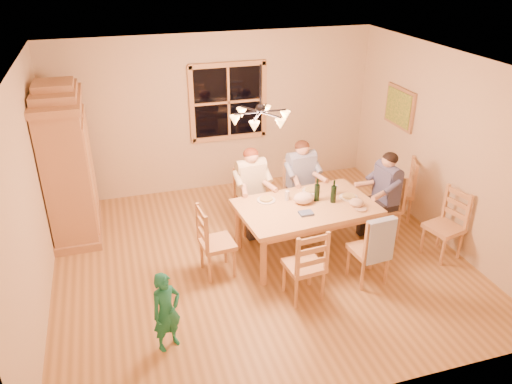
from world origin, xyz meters
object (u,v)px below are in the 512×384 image
object	(u,v)px
chair_end_right	(382,217)
chair_far_right	(300,203)
dining_table	(306,212)
child	(166,312)
wine_bottle_b	(334,191)
wine_bottle_a	(317,190)
chair_end_left	(218,253)
chair_spare_back	(397,200)
adult_woman	(251,180)
chair_near_left	(303,276)
armoire	(69,167)
chair_near_right	(368,260)
chandelier	(260,116)
chair_spare_front	(442,237)
chair_far_left	(251,212)
adult_plaid_man	(301,171)
adult_slate_man	(386,185)

from	to	relation	value
chair_end_right	chair_far_right	bearing A→B (deg)	46.64
dining_table	child	distance (m)	2.47
wine_bottle_b	wine_bottle_a	bearing A→B (deg)	151.48
chair_end_left	chair_spare_back	size ratio (longest dim) A/B	1.00
adult_woman	wine_bottle_b	distance (m)	1.26
chair_near_left	armoire	bearing A→B (deg)	132.19
chair_end_right	chair_spare_back	xyz separation A→B (m)	(0.51, 0.43, 0.00)
chair_near_left	chair_near_right	bearing A→B (deg)	0.00
chandelier	wine_bottle_a	distance (m)	1.43
dining_table	wine_bottle_b	size ratio (longest dim) A/B	5.89
wine_bottle_b	dining_table	bearing A→B (deg)	177.14
chair_end_left	chair_spare_front	xyz separation A→B (m)	(3.07, -0.51, 0.00)
chair_far_right	chair_near_left	bearing A→B (deg)	64.80
chair_far_left	armoire	bearing A→B (deg)	-21.49
dining_table	chair_far_left	distance (m)	1.05
dining_table	chair_spare_back	distance (m)	1.91
chair_near_right	chair_end_right	bearing A→B (deg)	46.74
dining_table	child	size ratio (longest dim) A/B	2.07
chandelier	chair_end_right	size ratio (longest dim) A/B	0.78
chair_far_right	adult_woman	world-z (taller)	adult_woman
dining_table	wine_bottle_b	xyz separation A→B (m)	(0.39, -0.02, 0.26)
chair_far_left	wine_bottle_b	world-z (taller)	wine_bottle_b
dining_table	wine_bottle_a	world-z (taller)	wine_bottle_a
armoire	wine_bottle_a	bearing A→B (deg)	-24.49
chandelier	wine_bottle_a	size ratio (longest dim) A/B	2.33
wine_bottle_a	chair_spare_back	distance (m)	1.78
chair_far_right	chair_end_right	world-z (taller)	same
chair_far_left	adult_plaid_man	size ratio (longest dim) A/B	1.13
chandelier	chair_spare_back	distance (m)	3.07
chair_end_right	chair_spare_back	distance (m)	0.67
dining_table	wine_bottle_b	world-z (taller)	wine_bottle_b
chandelier	chair_near_left	size ratio (longest dim) A/B	0.78
chandelier	wine_bottle_b	size ratio (longest dim) A/B	2.33
chair_far_left	wine_bottle_a	world-z (taller)	wine_bottle_a
dining_table	chair_far_left	world-z (taller)	chair_far_left
armoire	chair_far_right	bearing A→B (deg)	-11.34
armoire	chair_near_right	distance (m)	4.41
chair_near_right	wine_bottle_b	xyz separation A→B (m)	(-0.15, 0.81, 0.62)
chair_end_right	wine_bottle_a	world-z (taller)	wine_bottle_a
adult_slate_man	dining_table	bearing A→B (deg)	90.00
chair_end_right	adult_plaid_man	world-z (taller)	adult_plaid_man
chair_far_left	adult_plaid_man	distance (m)	0.98
chair_end_left	adult_woman	distance (m)	1.31
adult_plaid_man	child	distance (m)	3.26
adult_woman	chair_spare_back	distance (m)	2.41
chair_far_right	chair_near_left	size ratio (longest dim) A/B	1.00
chair_near_left	chair_end_left	size ratio (longest dim) A/B	1.00
armoire	wine_bottle_a	world-z (taller)	armoire
armoire	chair_near_left	xyz separation A→B (m)	(2.69, -2.49, -0.75)
adult_plaid_man	wine_bottle_b	world-z (taller)	adult_plaid_man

